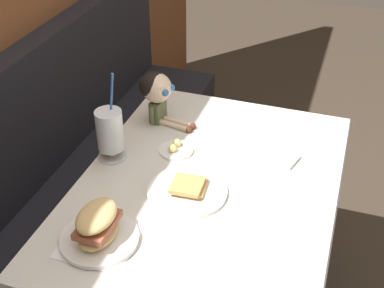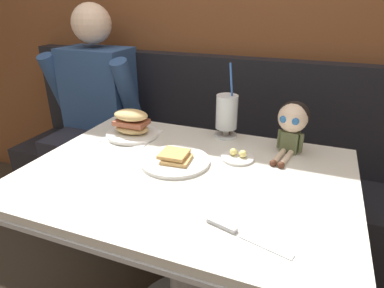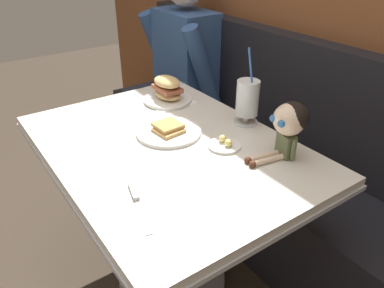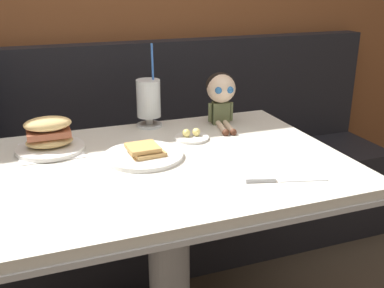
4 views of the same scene
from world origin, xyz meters
TOP-DOWN VIEW (x-y plane):
  - booth_bench at (0.00, 0.81)m, footprint 2.60×0.48m
  - diner_table at (0.00, 0.18)m, footprint 1.11×0.81m
  - toast_plate at (-0.06, 0.22)m, footprint 0.25×0.25m
  - milkshake_glass at (0.04, 0.53)m, footprint 0.10×0.10m
  - sandwich_plate at (-0.33, 0.39)m, footprint 0.22×0.22m
  - butter_saucer at (0.14, 0.34)m, footprint 0.12×0.12m
  - butter_knife at (0.23, -0.07)m, footprint 0.23×0.08m
  - seated_doll at (0.31, 0.47)m, footprint 0.13×0.23m

SIDE VIEW (x-z plane):
  - booth_bench at x=0.00m, z-range -0.17..0.83m
  - diner_table at x=0.00m, z-range 0.17..0.91m
  - butter_knife at x=0.23m, z-range 0.74..0.75m
  - butter_saucer at x=0.14m, z-range 0.73..0.77m
  - toast_plate at x=-0.06m, z-range 0.73..0.77m
  - sandwich_plate at x=-0.33m, z-range 0.73..0.84m
  - milkshake_glass at x=0.04m, z-range 0.68..1.00m
  - seated_doll at x=0.31m, z-range 0.77..0.97m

